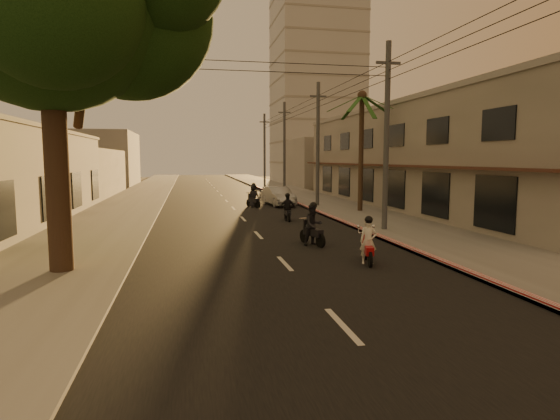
# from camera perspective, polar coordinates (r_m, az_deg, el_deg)

# --- Properties ---
(ground) EXTENTS (160.00, 160.00, 0.00)m
(ground) POSITION_cam_1_polar(r_m,az_deg,el_deg) (13.94, 2.29, -8.38)
(ground) COLOR #383023
(ground) RESTS_ON ground
(road) EXTENTS (10.00, 140.00, 0.02)m
(road) POSITION_cam_1_polar(r_m,az_deg,el_deg) (33.44, -5.71, 0.20)
(road) COLOR black
(road) RESTS_ON ground
(sidewalk_right) EXTENTS (5.00, 140.00, 0.12)m
(sidewalk_right) POSITION_cam_1_polar(r_m,az_deg,el_deg) (34.95, 6.62, 0.53)
(sidewalk_right) COLOR slate
(sidewalk_right) RESTS_ON ground
(sidewalk_left) EXTENTS (5.00, 140.00, 0.12)m
(sidewalk_left) POSITION_cam_1_polar(r_m,az_deg,el_deg) (33.57, -18.56, 0.01)
(sidewalk_left) COLOR slate
(sidewalk_left) RESTS_ON ground
(curb_stripe) EXTENTS (0.20, 60.00, 0.20)m
(curb_stripe) POSITION_cam_1_polar(r_m,az_deg,el_deg) (29.49, 5.14, -0.43)
(curb_stripe) COLOR #B51513
(curb_stripe) RESTS_ON ground
(shophouse_row) EXTENTS (8.80, 34.20, 7.30)m
(shophouse_row) POSITION_cam_1_polar(r_m,az_deg,el_deg) (35.50, 17.73, 6.17)
(shophouse_row) COLOR gray
(shophouse_row) RESTS_ON ground
(distant_tower) EXTENTS (12.10, 12.10, 28.00)m
(distant_tower) POSITION_cam_1_polar(r_m,az_deg,el_deg) (72.48, 4.40, 14.55)
(distant_tower) COLOR #B7B5B2
(distant_tower) RESTS_ON ground
(palm_tree) EXTENTS (5.00, 5.00, 8.20)m
(palm_tree) POSITION_cam_1_polar(r_m,az_deg,el_deg) (31.38, 9.96, 12.80)
(palm_tree) COLOR black
(palm_tree) RESTS_ON ground
(utility_poles) EXTENTS (1.20, 48.26, 9.00)m
(utility_poles) POSITION_cam_1_polar(r_m,az_deg,el_deg) (34.54, 4.66, 11.25)
(utility_poles) COLOR #38383A
(utility_poles) RESTS_ON ground
(filler_right) EXTENTS (8.00, 14.00, 6.00)m
(filler_right) POSITION_cam_1_polar(r_m,az_deg,el_deg) (60.59, 5.29, 5.74)
(filler_right) COLOR gray
(filler_right) RESTS_ON ground
(filler_left_near) EXTENTS (8.00, 14.00, 4.40)m
(filler_left_near) POSITION_cam_1_polar(r_m,az_deg,el_deg) (48.36, -24.21, 4.14)
(filler_left_near) COLOR gray
(filler_left_near) RESTS_ON ground
(filler_left_far) EXTENTS (8.00, 14.00, 7.00)m
(filler_left_far) POSITION_cam_1_polar(r_m,az_deg,el_deg) (66.01, -20.76, 5.84)
(filler_left_far) COLOR gray
(filler_left_far) RESTS_ON ground
(scooter_red) EXTENTS (0.80, 1.65, 1.64)m
(scooter_red) POSITION_cam_1_polar(r_m,az_deg,el_deg) (15.96, 10.69, -3.93)
(scooter_red) COLOR black
(scooter_red) RESTS_ON ground
(scooter_mid_a) EXTENTS (1.18, 1.77, 1.79)m
(scooter_mid_a) POSITION_cam_1_polar(r_m,az_deg,el_deg) (19.05, 4.06, -1.92)
(scooter_mid_a) COLOR black
(scooter_mid_a) RESTS_ON ground
(scooter_mid_b) EXTENTS (0.92, 1.64, 1.61)m
(scooter_mid_b) POSITION_cam_1_polar(r_m,az_deg,el_deg) (26.53, 0.91, 0.20)
(scooter_mid_b) COLOR black
(scooter_mid_b) RESTS_ON ground
(scooter_far_a) EXTENTS (1.21, 1.72, 1.79)m
(scooter_far_a) POSITION_cam_1_polar(r_m,az_deg,el_deg) (33.86, -3.24, 1.67)
(scooter_far_a) COLOR black
(scooter_far_a) RESTS_ON ground
(parked_car) EXTENTS (2.56, 4.71, 1.43)m
(parked_car) POSITION_cam_1_polar(r_m,az_deg,el_deg) (35.19, -0.20, 1.68)
(parked_car) COLOR #A2A5AA
(parked_car) RESTS_ON ground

